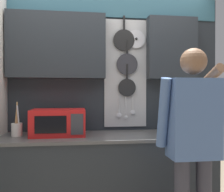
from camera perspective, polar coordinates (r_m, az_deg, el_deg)
base_cabinet_counter at (r=2.68m, az=-0.98°, el=-18.51°), size 2.12×0.65×0.91m
back_wall_unit at (r=2.83m, az=-2.11°, el=4.17°), size 2.69×0.20×2.45m
microwave at (r=2.59m, az=-12.09°, el=-5.88°), size 0.53×0.38×0.26m
knife_block at (r=2.80m, az=15.30°, el=-6.04°), size 0.12×0.16×0.28m
utensil_crock at (r=2.66m, az=-20.92°, el=-6.91°), size 0.10×0.10×0.34m
person at (r=2.08m, az=17.94°, el=-8.46°), size 0.54×0.63×1.68m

